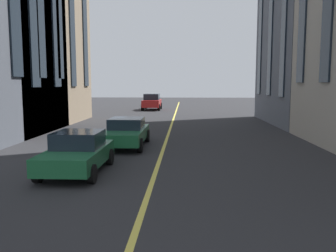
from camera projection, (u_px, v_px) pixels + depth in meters
name	position (u px, v px, depth m)	size (l,w,h in m)	color
lane_centre_line	(167.00, 138.00, 19.83)	(80.00, 0.16, 0.01)	#D8C64C
car_green_parked_a	(126.00, 132.00, 17.16)	(4.40, 1.95, 1.37)	#1E6038
car_green_near	(78.00, 152.00, 12.10)	(3.90, 1.89, 1.40)	#1E6038
car_red_far	(152.00, 102.00, 41.59)	(4.70, 2.14, 1.88)	#B21E1E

